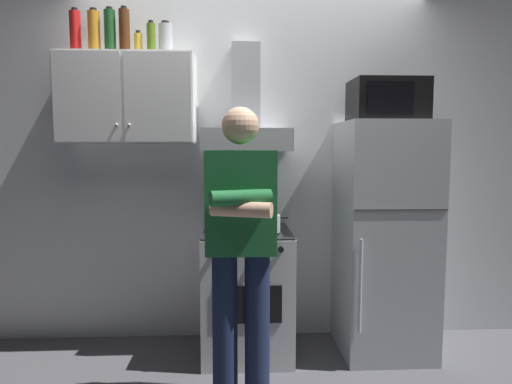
{
  "coord_description": "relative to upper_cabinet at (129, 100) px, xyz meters",
  "views": [
    {
      "loc": [
        -0.13,
        -2.76,
        1.42
      ],
      "look_at": [
        0.0,
        0.0,
        1.15
      ],
      "focal_mm": 31.47,
      "sensor_mm": 36.0,
      "label": 1
    }
  ],
  "objects": [
    {
      "name": "bottle_olive_oil",
      "position": [
        0.16,
        -0.01,
        0.4
      ],
      "size": [
        0.06,
        0.06,
        0.22
      ],
      "color": "#4C6B19",
      "rests_on": "upper_cabinet"
    },
    {
      "name": "microwave",
      "position": [
        1.75,
        -0.11,
        -0.01
      ],
      "size": [
        0.48,
        0.37,
        0.28
      ],
      "color": "black",
      "rests_on": "refrigerator"
    },
    {
      "name": "bottle_spice_jar",
      "position": [
        0.07,
        0.0,
        0.37
      ],
      "size": [
        0.05,
        0.05,
        0.16
      ],
      "color": "gold",
      "rests_on": "upper_cabinet"
    },
    {
      "name": "bottle_rum_dark",
      "position": [
        -0.01,
        -0.02,
        0.45
      ],
      "size": [
        0.07,
        0.07,
        0.31
      ],
      "color": "#47230F",
      "rests_on": "upper_cabinet"
    },
    {
      "name": "range_hood",
      "position": [
        0.8,
        0.0,
        -0.15
      ],
      "size": [
        0.6,
        0.44,
        0.75
      ],
      "color": "#B7BABF"
    },
    {
      "name": "bottle_wine_green",
      "position": [
        -0.11,
        -0.02,
        0.44
      ],
      "size": [
        0.08,
        0.08,
        0.3
      ],
      "color": "#19471E",
      "rests_on": "upper_cabinet"
    },
    {
      "name": "bottle_canister_steel",
      "position": [
        0.25,
        0.03,
        0.41
      ],
      "size": [
        0.09,
        0.09,
        0.23
      ],
      "color": "#B2B5BA",
      "rests_on": "upper_cabinet"
    },
    {
      "name": "stove_oven",
      "position": [
        0.8,
        -0.13,
        -1.32
      ],
      "size": [
        0.6,
        0.62,
        0.87
      ],
      "color": "silver",
      "rests_on": "ground_plane"
    },
    {
      "name": "refrigerator",
      "position": [
        1.75,
        -0.12,
        -0.95
      ],
      "size": [
        0.6,
        0.62,
        1.6
      ],
      "color": "silver",
      "rests_on": "ground_plane"
    },
    {
      "name": "person_standing",
      "position": [
        0.75,
        -0.73,
        -0.85
      ],
      "size": [
        0.38,
        0.33,
        1.64
      ],
      "color": "#192342",
      "rests_on": "ground_plane"
    },
    {
      "name": "cooking_pot",
      "position": [
        0.93,
        -0.24,
        -0.82
      ],
      "size": [
        0.27,
        0.17,
        0.11
      ],
      "color": "#B7BABF",
      "rests_on": "stove_oven"
    },
    {
      "name": "ground_plane",
      "position": [
        0.85,
        -0.37,
        -1.75
      ],
      "size": [
        7.0,
        7.0,
        0.0
      ],
      "primitive_type": "plane",
      "color": "#4C4C51"
    },
    {
      "name": "upper_cabinet",
      "position": [
        0.0,
        0.0,
        0.0
      ],
      "size": [
        0.9,
        0.37,
        0.6
      ],
      "color": "silver"
    },
    {
      "name": "back_wall_tiled",
      "position": [
        0.85,
        0.23,
        -0.4
      ],
      "size": [
        4.8,
        0.1,
        2.7
      ],
      "primitive_type": "cube",
      "color": "white",
      "rests_on": "ground_plane"
    },
    {
      "name": "bottle_liquor_amber",
      "position": [
        -0.21,
        -0.02,
        0.44
      ],
      "size": [
        0.08,
        0.08,
        0.29
      ],
      "color": "#B7721E",
      "rests_on": "upper_cabinet"
    },
    {
      "name": "bottle_soda_red",
      "position": [
        -0.33,
        -0.02,
        0.44
      ],
      "size": [
        0.07,
        0.07,
        0.29
      ],
      "color": "red",
      "rests_on": "upper_cabinet"
    }
  ]
}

